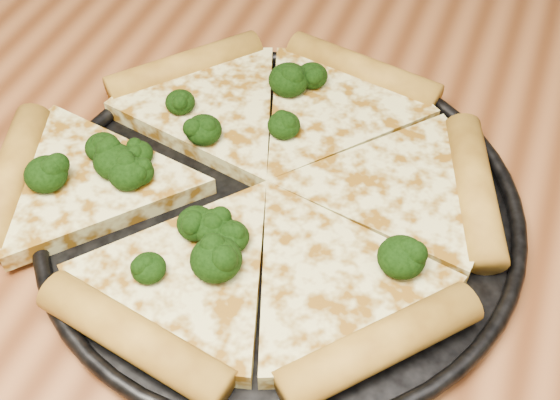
% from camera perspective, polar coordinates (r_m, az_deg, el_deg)
% --- Properties ---
extents(dining_table, '(1.20, 0.90, 0.75)m').
position_cam_1_polar(dining_table, '(0.57, -1.53, -13.70)').
color(dining_table, brown).
rests_on(dining_table, ground).
extents(pizza_pan, '(0.35, 0.35, 0.02)m').
position_cam_1_polar(pizza_pan, '(0.53, -0.00, -0.59)').
color(pizza_pan, black).
rests_on(pizza_pan, dining_table).
extents(pizza, '(0.39, 0.35, 0.03)m').
position_cam_1_polar(pizza, '(0.53, -1.73, 1.31)').
color(pizza, '#DDD687').
rests_on(pizza, pizza_pan).
extents(broccoli_florets, '(0.29, 0.25, 0.03)m').
position_cam_1_polar(broccoli_florets, '(0.53, -5.96, 2.07)').
color(broccoli_florets, black).
rests_on(broccoli_florets, pizza).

